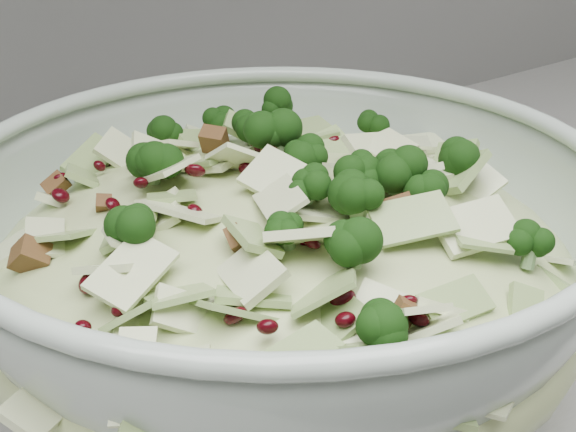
% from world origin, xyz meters
% --- Properties ---
extents(mixing_bowl, '(0.47, 0.47, 0.16)m').
position_xyz_m(mixing_bowl, '(0.31, 1.60, 0.98)').
color(mixing_bowl, '#A5B5A8').
rests_on(mixing_bowl, counter).
extents(salad, '(0.46, 0.46, 0.16)m').
position_xyz_m(salad, '(0.31, 1.60, 1.01)').
color(salad, beige).
rests_on(salad, mixing_bowl).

